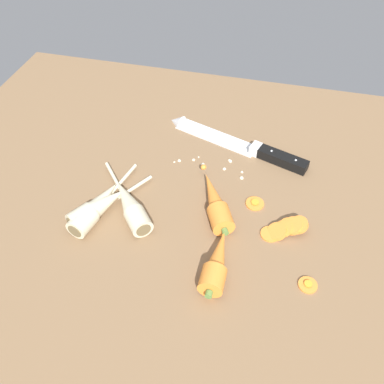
% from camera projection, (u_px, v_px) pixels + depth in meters
% --- Properties ---
extents(ground_plane, '(1.20, 0.90, 0.04)m').
position_uv_depth(ground_plane, '(194.00, 197.00, 0.85)').
color(ground_plane, brown).
extents(chefs_knife, '(0.34, 0.14, 0.04)m').
position_uv_depth(chefs_knife, '(232.00, 142.00, 0.93)').
color(chefs_knife, silver).
rests_on(chefs_knife, ground_plane).
extents(whole_carrot, '(0.10, 0.17, 0.04)m').
position_uv_depth(whole_carrot, '(215.00, 202.00, 0.78)').
color(whole_carrot, orange).
rests_on(whole_carrot, ground_plane).
extents(whole_carrot_second, '(0.04, 0.16, 0.04)m').
position_uv_depth(whole_carrot_second, '(217.00, 262.00, 0.69)').
color(whole_carrot_second, orange).
rests_on(whole_carrot_second, ground_plane).
extents(parsnip_front, '(0.07, 0.21, 0.04)m').
position_uv_depth(parsnip_front, '(96.00, 206.00, 0.77)').
color(parsnip_front, beige).
rests_on(parsnip_front, ground_plane).
extents(parsnip_mid_left, '(0.12, 0.17, 0.04)m').
position_uv_depth(parsnip_mid_left, '(99.00, 207.00, 0.77)').
color(parsnip_mid_left, beige).
rests_on(parsnip_mid_left, ground_plane).
extents(parsnip_mid_right, '(0.15, 0.17, 0.04)m').
position_uv_depth(parsnip_mid_right, '(130.00, 205.00, 0.78)').
color(parsnip_mid_right, beige).
rests_on(parsnip_mid_right, ground_plane).
extents(carrot_slice_stack, '(0.08, 0.06, 0.04)m').
position_uv_depth(carrot_slice_stack, '(285.00, 228.00, 0.75)').
color(carrot_slice_stack, orange).
rests_on(carrot_slice_stack, ground_plane).
extents(carrot_slice_stray_near, '(0.03, 0.03, 0.01)m').
position_uv_depth(carrot_slice_stray_near, '(308.00, 284.00, 0.68)').
color(carrot_slice_stray_near, orange).
rests_on(carrot_slice_stray_near, ground_plane).
extents(carrot_slice_stray_mid, '(0.04, 0.04, 0.01)m').
position_uv_depth(carrot_slice_stray_mid, '(255.00, 203.00, 0.80)').
color(carrot_slice_stray_mid, orange).
rests_on(carrot_slice_stray_mid, ground_plane).
extents(mince_crumbs, '(0.16, 0.06, 0.01)m').
position_uv_depth(mince_crumbs, '(215.00, 165.00, 0.88)').
color(mince_crumbs, beige).
rests_on(mince_crumbs, ground_plane).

